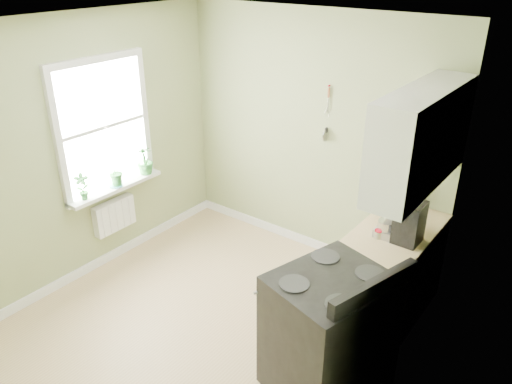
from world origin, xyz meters
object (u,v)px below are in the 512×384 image
Objects in this scene: stand_mixer at (391,218)px; kettle at (391,196)px; coffee_maker at (409,223)px; stove at (329,333)px.

stand_mixer is 1.78× the size of kettle.
stand_mixer is at bearing 166.55° from coffee_maker.
coffee_maker is at bearing -54.78° from kettle.
coffee_maker reaches higher than kettle.
stand_mixer is 0.55m from kettle.
stove is 1.18m from coffee_maker.
stove is at bearing -88.82° from stand_mixer.
stove is 5.67× the size of kettle.
stove is at bearing -81.73° from kettle.
kettle is 0.67m from coffee_maker.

